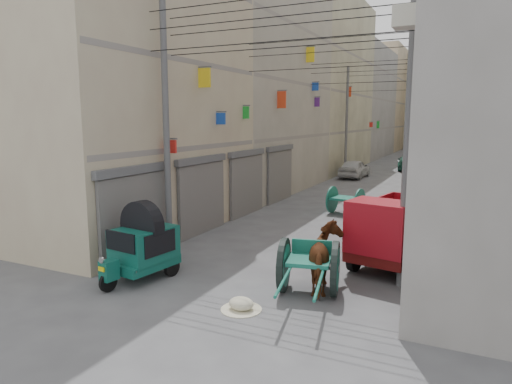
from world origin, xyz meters
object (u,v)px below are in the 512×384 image
Objects in this scene: tonga_cart at (309,266)px; mini_truck at (391,235)px; distant_car_grey at (423,165)px; distant_car_green at (409,163)px; second_cart at (346,200)px; feed_sack at (241,304)px; horse at (327,258)px; distant_car_white at (354,169)px; auto_rickshaw at (143,244)px.

tonga_cart is 3.16m from mini_truck.
distant_car_grey is 1.32m from distant_car_green.
second_cart is (-1.59, 9.60, -0.05)m from tonga_cart.
feed_sack is at bearing 82.81° from distant_car_green.
distant_car_white is at bearing -95.72° from horse.
mini_truck reaches higher than distant_car_grey.
mini_truck is (1.47, 2.78, 0.29)m from tonga_cart.
distant_car_white is at bearing -115.58° from distant_car_grey.
auto_rickshaw reaches higher than distant_car_white.
distant_car_white is at bearing 117.61° from mini_truck.
auto_rickshaw is 4.05× the size of feed_sack.
feed_sack is at bearing -4.11° from auto_rickshaw.
feed_sack is 0.15× the size of distant_car_white.
mini_truck is 20.55m from distant_car_white.
auto_rickshaw is 29.87m from distant_car_grey.
distant_car_white is (-3.25, 24.08, 0.52)m from feed_sack.
feed_sack is 0.30× the size of horse.
auto_rickshaw is at bearing -95.59° from second_cart.
feed_sack is 0.17× the size of distant_car_grey.
horse is 0.50× the size of distant_car_white.
distant_car_white is 1.12× the size of distant_car_grey.
horse is 28.27m from distant_car_grey.
distant_car_white is at bearing 89.02° from tonga_cart.
distant_car_white is at bearing 111.05° from second_cart.
horse is 28.95m from distant_car_green.
tonga_cart is at bearing 102.56° from distant_car_white.
horse is at bearing 103.55° from distant_car_white.
distant_car_green is at bearing 80.92° from tonga_cart.
distant_car_green is at bearing -104.15° from horse.
second_cart is at bearing 92.78° from feed_sack.
distant_car_grey is at bearing -106.40° from horse.
second_cart is 9.35m from horse.
distant_car_green is at bearing -111.29° from distant_car_white.
auto_rickshaw is 1.21× the size of horse.
second_cart is at bearing 103.61° from distant_car_white.
distant_car_white is (-4.30, 22.51, -0.04)m from tonga_cart.
horse is (-1.16, -2.34, -0.18)m from mini_truck.
distant_car_grey is (1.34, 19.10, -0.08)m from second_cart.
feed_sack is at bearing 38.65° from horse.
distant_car_grey is (4.05, 6.19, -0.09)m from distant_car_white.
horse is (4.66, 1.33, -0.13)m from auto_rickshaw.
auto_rickshaw is at bearing -90.28° from distant_car_grey.
auto_rickshaw reaches higher than feed_sack.
feed_sack is at bearing -135.29° from tonga_cart.
distant_car_white is 0.90× the size of distant_car_green.
second_cart is at bearing 87.60° from tonga_cart.
auto_rickshaw is 23.39m from distant_car_white.
horse reaches higher than tonga_cart.
tonga_cart is 2.02× the size of second_cart.
distant_car_grey is at bearing -121.46° from distant_car_white.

